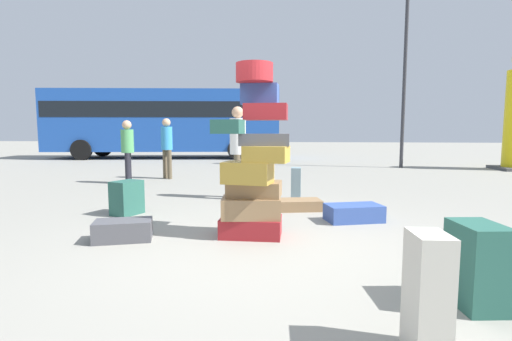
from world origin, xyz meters
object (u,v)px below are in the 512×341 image
object	(u,v)px
suitcase_brown_left_side	(296,205)
suitcase_cream_right_side	(427,295)
suitcase_teal_upright_blue	(127,198)
suitcase_navy_behind_tower	(354,213)
parked_bus	(165,119)
suitcase_teal_foreground_near	(477,265)
person_bearded_onlooker	(167,143)
suitcase_charcoal_white_trunk	(123,230)
suitcase_tower	(254,166)
person_tourist_with_camera	(238,144)
person_passerby_in_red	(128,146)
lamp_post	(406,32)
suitcase_slate_foreground_far	(296,184)

from	to	relation	value
suitcase_brown_left_side	suitcase_cream_right_side	bearing A→B (deg)	-90.36
suitcase_teal_upright_blue	suitcase_brown_left_side	bearing A→B (deg)	34.71
suitcase_navy_behind_tower	parked_bus	xyz separation A→B (m)	(-7.12, 12.00, 1.72)
suitcase_teal_foreground_near	person_bearded_onlooker	distance (m)	8.48
suitcase_charcoal_white_trunk	person_bearded_onlooker	bearing A→B (deg)	86.55
suitcase_tower	suitcase_teal_upright_blue	xyz separation A→B (m)	(-2.09, 0.99, -0.60)
suitcase_charcoal_white_trunk	person_tourist_with_camera	xyz separation A→B (m)	(0.90, 2.88, 0.92)
person_passerby_in_red	parked_bus	bearing A→B (deg)	176.83
suitcase_teal_foreground_near	person_passerby_in_red	world-z (taller)	person_passerby_in_red
person_passerby_in_red	parked_bus	world-z (taller)	parked_bus
suitcase_brown_left_side	suitcase_charcoal_white_trunk	distance (m)	2.80
person_tourist_with_camera	person_passerby_in_red	distance (m)	3.46
suitcase_teal_foreground_near	lamp_post	world-z (taller)	lamp_post
suitcase_navy_behind_tower	person_tourist_with_camera	xyz separation A→B (m)	(-1.93, 1.60, 0.92)
suitcase_brown_left_side	person_tourist_with_camera	distance (m)	1.73
suitcase_brown_left_side	parked_bus	bearing A→B (deg)	107.60
suitcase_cream_right_side	lamp_post	size ratio (longest dim) A/B	0.10
suitcase_teal_foreground_near	person_bearded_onlooker	xyz separation A→B (m)	(-4.82, 6.95, 0.65)
suitcase_tower	suitcase_slate_foreground_far	xyz separation A→B (m)	(0.48, 2.49, -0.55)
suitcase_tower	person_bearded_onlooker	bearing A→B (deg)	119.44
suitcase_charcoal_white_trunk	person_bearded_onlooker	xyz separation A→B (m)	(-1.48, 5.64, 0.84)
suitcase_brown_left_side	suitcase_navy_behind_tower	world-z (taller)	suitcase_navy_behind_tower
person_bearded_onlooker	lamp_post	world-z (taller)	lamp_post
suitcase_charcoal_white_trunk	suitcase_brown_left_side	bearing A→B (deg)	26.07
suitcase_charcoal_white_trunk	person_passerby_in_red	bearing A→B (deg)	96.31
suitcase_slate_foreground_far	person_passerby_in_red	bearing A→B (deg)	157.47
suitcase_charcoal_white_trunk	suitcase_cream_right_side	bearing A→B (deg)	-53.49
parked_bus	lamp_post	size ratio (longest dim) A/B	1.50
person_tourist_with_camera	suitcase_tower	bearing A→B (deg)	11.05
person_bearded_onlooker	person_passerby_in_red	world-z (taller)	person_bearded_onlooker
suitcase_teal_foreground_near	suitcase_slate_foreground_far	bearing A→B (deg)	100.25
suitcase_teal_foreground_near	person_tourist_with_camera	size ratio (longest dim) A/B	0.36
suitcase_brown_left_side	lamp_post	xyz separation A→B (m)	(3.61, 7.57, 4.53)
suitcase_brown_left_side	suitcase_teal_upright_blue	xyz separation A→B (m)	(-2.59, -0.62, 0.18)
suitcase_brown_left_side	person_tourist_with_camera	bearing A→B (deg)	128.64
suitcase_teal_upright_blue	lamp_post	size ratio (longest dim) A/B	0.07
suitcase_tower	person_tourist_with_camera	bearing A→B (deg)	103.63
person_bearded_onlooker	suitcase_cream_right_side	bearing A→B (deg)	-22.74
suitcase_cream_right_side	person_passerby_in_red	distance (m)	8.21
parked_bus	suitcase_teal_foreground_near	bearing A→B (deg)	-70.58
suitcase_brown_left_side	suitcase_teal_upright_blue	size ratio (longest dim) A/B	1.53
suitcase_teal_upright_blue	person_bearded_onlooker	distance (m)	4.46
suitcase_tower	suitcase_teal_foreground_near	world-z (taller)	suitcase_tower
suitcase_teal_upright_blue	suitcase_charcoal_white_trunk	bearing A→B (deg)	-45.32
suitcase_navy_behind_tower	person_passerby_in_red	xyz separation A→B (m)	(-4.93, 3.33, 0.80)
person_tourist_with_camera	lamp_post	xyz separation A→B (m)	(4.72, 6.65, 3.58)
suitcase_charcoal_white_trunk	person_passerby_in_red	xyz separation A→B (m)	(-2.10, 4.61, 0.80)
suitcase_slate_foreground_far	suitcase_cream_right_side	xyz separation A→B (m)	(0.78, -4.80, 0.05)
person_tourist_with_camera	suitcase_charcoal_white_trunk	bearing A→B (deg)	-19.93
suitcase_charcoal_white_trunk	lamp_post	size ratio (longest dim) A/B	0.09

